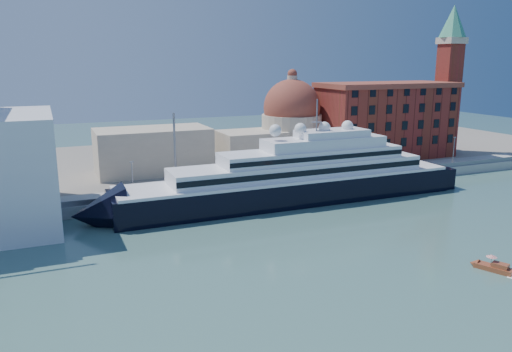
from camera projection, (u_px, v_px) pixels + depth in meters
name	position (u px, v px, depth m)	size (l,w,h in m)	color
ground	(326.00, 236.00, 92.51)	(400.00, 400.00, 0.00)	#39635F
quay	(255.00, 188.00, 122.72)	(180.00, 10.00, 2.50)	gray
land	(205.00, 159.00, 159.56)	(260.00, 72.00, 2.00)	slate
quay_fence	(263.00, 184.00, 118.27)	(180.00, 0.10, 1.20)	slate
superyacht	(281.00, 183.00, 112.76)	(91.15, 12.64, 27.24)	black
water_taxi	(495.00, 267.00, 76.84)	(3.90, 5.82, 2.63)	maroon
warehouse	(386.00, 120.00, 155.84)	(43.00, 19.00, 23.25)	maroon
campanile	(449.00, 70.00, 161.61)	(8.40, 8.40, 47.00)	maroon
church	(244.00, 134.00, 144.26)	(66.00, 18.00, 25.50)	beige
lamp_posts	(207.00, 158.00, 114.42)	(120.80, 2.40, 18.00)	slate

